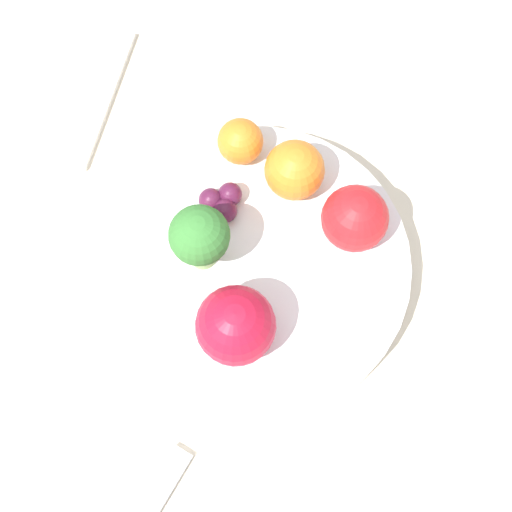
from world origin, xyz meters
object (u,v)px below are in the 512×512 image
object	(u,v)px
orange_front	(240,141)
broccoli	(199,243)
apple_green	(355,218)
bowl	(256,268)
orange_back	(295,170)
napkin	(54,87)
spoon	(160,491)
apple_red	(236,325)
grape_cluster	(222,202)

from	to	relation	value
orange_front	broccoli	bearing A→B (deg)	77.61
apple_green	broccoli	bearing A→B (deg)	16.88
apple_green	bowl	bearing A→B (deg)	22.15
broccoli	orange_back	distance (m)	0.10
apple_green	orange_back	bearing A→B (deg)	-39.20
napkin	spoon	world-z (taller)	same
broccoli	apple_green	world-z (taller)	broccoli
broccoli	spoon	size ratio (longest dim) A/B	0.99
orange_back	spoon	world-z (taller)	orange_back
apple_red	orange_back	xyz separation A→B (m)	(-0.03, -0.13, -0.01)
apple_green	spoon	size ratio (longest dim) A/B	0.77
napkin	bowl	bearing A→B (deg)	139.65
napkin	spoon	xyz separation A→B (m)	(-0.14, 0.34, 0.00)
broccoli	apple_red	size ratio (longest dim) A/B	1.15
apple_green	apple_red	bearing A→B (deg)	47.52
apple_green	orange_front	world-z (taller)	apple_green
apple_green	orange_back	distance (m)	0.06
broccoli	apple_red	world-z (taller)	broccoli
apple_red	spoon	xyz separation A→B (m)	(0.05, 0.11, -0.06)
grape_cluster	napkin	size ratio (longest dim) A/B	0.21
napkin	spoon	size ratio (longest dim) A/B	2.43
apple_red	orange_back	size ratio (longest dim) A/B	1.22
apple_green	orange_back	world-z (taller)	apple_green
orange_back	napkin	size ratio (longest dim) A/B	0.29
orange_back	orange_front	bearing A→B (deg)	-29.82
orange_back	spoon	bearing A→B (deg)	70.88
orange_front	grape_cluster	world-z (taller)	orange_front
napkin	broccoli	bearing A→B (deg)	132.15
apple_red	grape_cluster	world-z (taller)	apple_red
bowl	napkin	world-z (taller)	bowl
apple_green	napkin	xyz separation A→B (m)	(0.27, -0.14, -0.06)
orange_back	grape_cluster	size ratio (longest dim) A/B	1.40
broccoli	apple_green	xyz separation A→B (m)	(-0.11, -0.03, -0.01)
orange_front	spoon	size ratio (longest dim) A/B	0.55
spoon	orange_front	bearing A→B (deg)	-98.37
orange_front	spoon	distance (m)	0.27
bowl	orange_back	xyz separation A→B (m)	(-0.02, -0.07, 0.04)
orange_back	spoon	xyz separation A→B (m)	(0.08, 0.24, -0.06)
broccoli	apple_red	distance (m)	0.06
apple_green	orange_back	xyz separation A→B (m)	(0.05, -0.04, -0.00)
bowl	apple_red	bearing A→B (deg)	80.57
bowl	orange_front	size ratio (longest dim) A/B	6.50
apple_red	apple_green	xyz separation A→B (m)	(-0.08, -0.09, -0.00)
grape_cluster	spoon	distance (m)	0.22
grape_cluster	spoon	bearing A→B (deg)	82.51
napkin	spoon	bearing A→B (deg)	112.05
bowl	napkin	distance (m)	0.26
bowl	orange_front	world-z (taller)	orange_front
orange_back	grape_cluster	world-z (taller)	orange_back
grape_cluster	napkin	distance (m)	0.21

